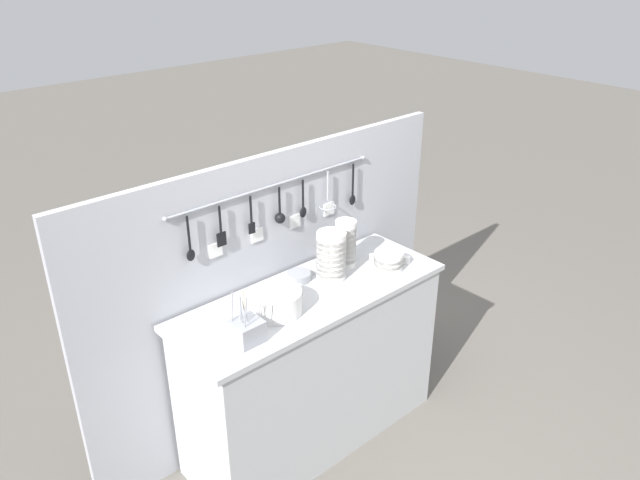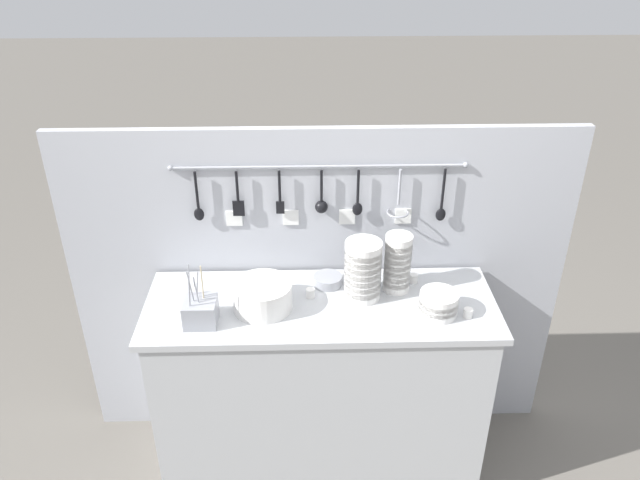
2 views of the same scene
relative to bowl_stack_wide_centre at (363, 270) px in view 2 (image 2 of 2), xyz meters
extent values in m
plane|color=#666059|center=(-0.18, -0.05, -1.08)|extent=(20.00, 20.00, 0.00)
cube|color=#B7BABC|center=(-0.18, -0.05, -0.15)|extent=(1.48, 0.53, 0.03)
cube|color=#B7BABC|center=(-0.18, -0.05, -0.62)|extent=(1.43, 0.51, 0.91)
cube|color=#A8AAB2|center=(-0.18, 0.25, -0.27)|extent=(2.28, 0.04, 1.61)
cylinder|color=#93969E|center=(-0.18, 0.22, 0.38)|extent=(1.24, 0.01, 0.01)
sphere|color=#93969E|center=(-0.80, 0.22, 0.38)|extent=(0.02, 0.02, 0.02)
sphere|color=#93969E|center=(0.44, 0.22, 0.38)|extent=(0.02, 0.02, 0.02)
cylinder|color=black|center=(-0.70, 0.21, 0.28)|extent=(0.01, 0.01, 0.17)
ellipsoid|color=black|center=(-0.70, 0.21, 0.17)|extent=(0.04, 0.02, 0.06)
cylinder|color=#93969E|center=(-0.70, 0.22, 0.37)|extent=(0.00, 0.01, 0.02)
cylinder|color=black|center=(-0.52, 0.21, 0.29)|extent=(0.01, 0.01, 0.14)
cube|color=black|center=(-0.52, 0.21, 0.19)|extent=(0.05, 0.01, 0.07)
cylinder|color=#93969E|center=(-0.52, 0.22, 0.37)|extent=(0.01, 0.01, 0.02)
cylinder|color=black|center=(-0.34, 0.21, 0.29)|extent=(0.01, 0.01, 0.15)
cube|color=black|center=(-0.34, 0.21, 0.19)|extent=(0.04, 0.01, 0.06)
cylinder|color=#93969E|center=(-0.34, 0.22, 0.37)|extent=(0.01, 0.01, 0.02)
cylinder|color=black|center=(-0.17, 0.21, 0.29)|extent=(0.01, 0.01, 0.15)
sphere|color=black|center=(-0.17, 0.21, 0.19)|extent=(0.06, 0.06, 0.06)
cylinder|color=#93969E|center=(-0.17, 0.22, 0.37)|extent=(0.01, 0.01, 0.02)
cylinder|color=black|center=(-0.01, 0.21, 0.29)|extent=(0.01, 0.01, 0.16)
ellipsoid|color=black|center=(-0.01, 0.21, 0.18)|extent=(0.04, 0.02, 0.06)
cylinder|color=#93969E|center=(-0.01, 0.22, 0.37)|extent=(0.01, 0.01, 0.02)
cylinder|color=#93969E|center=(0.17, 0.21, 0.28)|extent=(0.01, 0.01, 0.16)
torus|color=#93969E|center=(0.17, 0.21, 0.16)|extent=(0.10, 0.10, 0.01)
cylinder|color=#93969E|center=(0.17, 0.22, 0.37)|extent=(0.01, 0.01, 0.02)
cylinder|color=black|center=(0.35, 0.21, 0.27)|extent=(0.01, 0.01, 0.19)
ellipsoid|color=black|center=(0.35, 0.21, 0.15)|extent=(0.04, 0.02, 0.06)
cylinder|color=#93969E|center=(0.35, 0.22, 0.37)|extent=(0.00, 0.01, 0.02)
cube|color=white|center=(-0.55, 0.23, 0.13)|extent=(0.07, 0.01, 0.07)
cube|color=white|center=(-0.30, 0.23, 0.13)|extent=(0.07, 0.01, 0.07)
cube|color=white|center=(-0.05, 0.23, 0.13)|extent=(0.07, 0.01, 0.07)
cube|color=white|center=(0.19, 0.23, 0.13)|extent=(0.07, 0.01, 0.07)
cylinder|color=white|center=(0.00, 0.00, -0.11)|extent=(0.16, 0.16, 0.05)
cylinder|color=white|center=(0.00, 0.00, -0.08)|extent=(0.16, 0.16, 0.05)
cylinder|color=white|center=(0.00, 0.00, -0.05)|extent=(0.16, 0.16, 0.05)
cylinder|color=white|center=(0.00, 0.00, -0.02)|extent=(0.16, 0.16, 0.05)
cylinder|color=white|center=(0.00, 0.00, 0.02)|extent=(0.16, 0.16, 0.05)
cylinder|color=white|center=(0.00, 0.00, 0.05)|extent=(0.16, 0.16, 0.05)
cylinder|color=white|center=(0.00, 0.00, 0.08)|extent=(0.16, 0.16, 0.05)
cylinder|color=white|center=(0.00, 0.00, 0.11)|extent=(0.16, 0.16, 0.05)
cylinder|color=white|center=(0.15, 0.05, -0.11)|extent=(0.11, 0.11, 0.05)
cylinder|color=white|center=(0.15, 0.05, -0.07)|extent=(0.11, 0.11, 0.05)
cylinder|color=white|center=(0.15, 0.05, -0.04)|extent=(0.11, 0.11, 0.05)
cylinder|color=white|center=(0.15, 0.05, -0.01)|extent=(0.11, 0.11, 0.05)
cylinder|color=white|center=(0.15, 0.05, 0.02)|extent=(0.11, 0.11, 0.05)
cylinder|color=white|center=(0.15, 0.05, 0.05)|extent=(0.11, 0.11, 0.05)
cylinder|color=white|center=(0.15, 0.05, 0.08)|extent=(0.11, 0.11, 0.05)
cylinder|color=white|center=(0.15, 0.05, 0.11)|extent=(0.11, 0.11, 0.05)
cylinder|color=white|center=(0.30, -0.13, -0.11)|extent=(0.16, 0.16, 0.05)
cylinder|color=white|center=(0.30, -0.13, -0.08)|extent=(0.16, 0.16, 0.05)
cylinder|color=white|center=(0.30, -0.13, -0.06)|extent=(0.16, 0.16, 0.05)
cylinder|color=white|center=(-0.42, -0.07, -0.13)|extent=(0.25, 0.25, 0.01)
cylinder|color=white|center=(-0.42, -0.07, -0.12)|extent=(0.25, 0.25, 0.01)
cylinder|color=white|center=(-0.42, -0.07, -0.11)|extent=(0.25, 0.25, 0.01)
cylinder|color=white|center=(-0.42, -0.07, -0.10)|extent=(0.25, 0.25, 0.01)
cylinder|color=white|center=(-0.42, -0.07, -0.09)|extent=(0.25, 0.25, 0.01)
cylinder|color=white|center=(-0.42, -0.07, -0.07)|extent=(0.25, 0.25, 0.01)
cylinder|color=white|center=(-0.42, -0.07, -0.06)|extent=(0.25, 0.25, 0.01)
cylinder|color=white|center=(-0.42, -0.07, -0.05)|extent=(0.25, 0.25, 0.01)
cylinder|color=white|center=(-0.42, -0.07, -0.04)|extent=(0.25, 0.25, 0.01)
cylinder|color=white|center=(-0.42, -0.07, -0.03)|extent=(0.25, 0.25, 0.01)
cylinder|color=white|center=(-0.42, -0.07, -0.02)|extent=(0.25, 0.25, 0.01)
cylinder|color=#93969E|center=(-0.14, 0.10, -0.11)|extent=(0.13, 0.13, 0.04)
cube|color=#93969E|center=(-0.66, -0.16, -0.08)|extent=(0.13, 0.13, 0.10)
cylinder|color=#93969E|center=(-0.67, -0.14, 0.00)|extent=(0.03, 0.02, 0.17)
cylinder|color=#93969E|center=(-0.69, -0.20, 0.02)|extent=(0.02, 0.02, 0.20)
cylinder|color=#93969E|center=(-0.66, -0.17, 0.00)|extent=(0.02, 0.02, 0.16)
cylinder|color=#93969E|center=(-0.70, -0.12, 0.02)|extent=(0.02, 0.01, 0.20)
cylinder|color=#C6B793|center=(-0.65, -0.14, 0.02)|extent=(0.01, 0.02, 0.19)
cylinder|color=#93969E|center=(-0.69, -0.17, 0.02)|extent=(0.02, 0.03, 0.20)
cylinder|color=white|center=(0.30, -0.02, -0.11)|extent=(0.04, 0.04, 0.04)
cylinder|color=white|center=(0.42, -0.16, -0.11)|extent=(0.04, 0.04, 0.04)
cylinder|color=white|center=(-0.22, 0.00, -0.11)|extent=(0.04, 0.04, 0.04)
cylinder|color=white|center=(0.24, 0.10, -0.11)|extent=(0.04, 0.04, 0.04)
camera|label=1|loc=(-1.95, -2.09, 1.52)|focal=35.00mm
camera|label=2|loc=(-0.24, -2.20, 1.40)|focal=35.00mm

